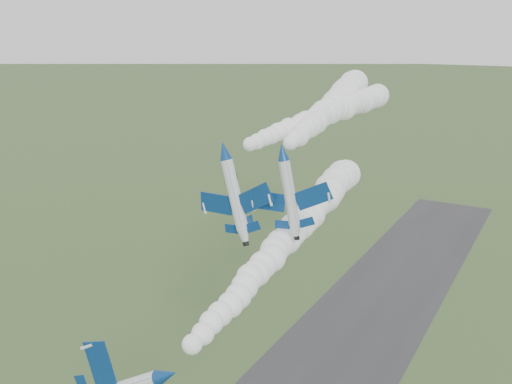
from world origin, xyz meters
TOP-DOWN VIEW (x-y plane):
  - jet_lead at (6.77, -4.95)m, footprint 4.73×11.27m
  - smoke_trail_jet_lead at (2.86, 25.92)m, footprint 15.09×56.94m
  - jet_pair_left at (-3.46, 19.78)m, footprint 10.29×12.73m
  - smoke_trail_jet_pair_left at (-2.37, 49.05)m, footprint 8.18×51.94m
  - jet_pair_right at (3.88, 20.42)m, footprint 9.53×11.28m
  - smoke_trail_jet_pair_right at (-4.68, 56.38)m, footprint 24.03×68.72m

SIDE VIEW (x-z plane):
  - jet_lead at x=6.77m, z-range 27.11..35.40m
  - smoke_trail_jet_lead at x=2.86m, z-range 30.40..35.26m
  - jet_pair_left at x=-3.46m, z-range 41.67..45.57m
  - jet_pair_right at x=3.88m, z-range 42.55..45.69m
  - smoke_trail_jet_pair_left at x=-2.37m, z-range 42.18..46.69m
  - smoke_trail_jet_pair_right at x=-4.68m, z-range 41.85..47.73m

